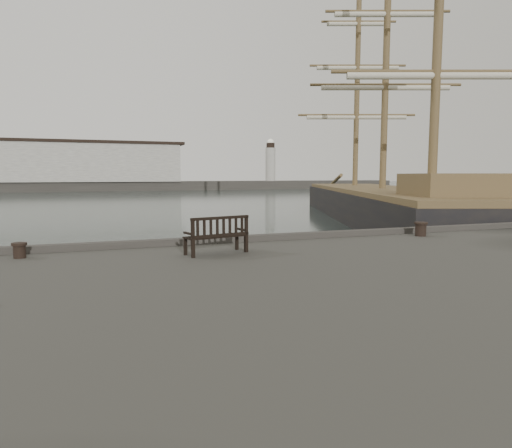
{
  "coord_description": "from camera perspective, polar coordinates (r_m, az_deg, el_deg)",
  "views": [
    {
      "loc": [
        -3.75,
        -12.55,
        3.49
      ],
      "look_at": [
        0.63,
        -0.5,
        2.1
      ],
      "focal_mm": 32.0,
      "sensor_mm": 36.0,
      "label": 1
    }
  ],
  "objects": [
    {
      "name": "breakwater",
      "position": [
        104.56,
        -20.53,
        6.23
      ],
      "size": [
        140.0,
        9.5,
        12.2
      ],
      "color": "#383530",
      "rests_on": "ground"
    },
    {
      "name": "ground",
      "position": [
        13.55,
        -3.27,
        -8.74
      ],
      "size": [
        400.0,
        400.0,
        0.0
      ],
      "primitive_type": "plane",
      "color": "black",
      "rests_on": "ground"
    },
    {
      "name": "bench",
      "position": [
        11.2,
        -4.94,
        -2.27
      ],
      "size": [
        1.64,
        0.88,
        0.9
      ],
      "rotation": [
        0.0,
        0.0,
        0.23
      ],
      "color": "black",
      "rests_on": "quay"
    },
    {
      "name": "tall_ship_main",
      "position": [
        37.04,
        15.43,
        1.63
      ],
      "size": [
        19.04,
        36.11,
        26.87
      ],
      "rotation": [
        0.0,
        0.0,
        -0.35
      ],
      "color": "black",
      "rests_on": "ground"
    },
    {
      "name": "bollard_right",
      "position": [
        15.29,
        19.89,
        -0.6
      ],
      "size": [
        0.48,
        0.48,
        0.44
      ],
      "primitive_type": "cylinder",
      "rotation": [
        0.0,
        0.0,
        0.16
      ],
      "color": "black",
      "rests_on": "quay"
    },
    {
      "name": "bollard_left",
      "position": [
        11.94,
        -27.46,
        -2.95
      ],
      "size": [
        0.38,
        0.38,
        0.36
      ],
      "primitive_type": "cylinder",
      "rotation": [
        0.0,
        0.0,
        0.11
      ],
      "color": "black",
      "rests_on": "quay"
    }
  ]
}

